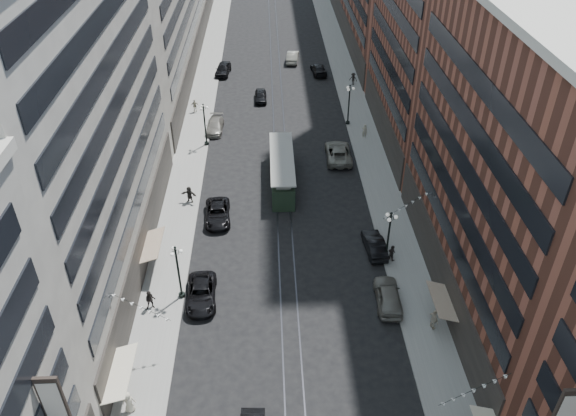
{
  "coord_description": "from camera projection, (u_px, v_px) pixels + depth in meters",
  "views": [
    {
      "loc": [
        -1.43,
        -7.39,
        34.39
      ],
      "look_at": [
        0.19,
        33.95,
        5.0
      ],
      "focal_mm": 35.0,
      "sensor_mm": 36.0,
      "label": 1
    }
  ],
  "objects": [
    {
      "name": "pedestrian_6",
      "position": [
        195.0,
        106.0,
        77.49
      ],
      "size": [
        1.09,
        0.54,
        1.81
      ],
      "primitive_type": "imported",
      "rotation": [
        0.0,
        0.0,
        3.19
      ],
      "color": "#B8B299",
      "rests_on": "sidewalk_west"
    },
    {
      "name": "car_13",
      "position": [
        261.0,
        96.0,
        80.91
      ],
      "size": [
        1.73,
        4.25,
        1.44
      ],
      "primitive_type": "imported",
      "rotation": [
        0.0,
        0.0,
        0.0
      ],
      "color": "black",
      "rests_on": "ground"
    },
    {
      "name": "building_east_mid",
      "position": [
        513.0,
        173.0,
        42.38
      ],
      "size": [
        8.0,
        30.0,
        24.0
      ],
      "primitive_type": "cube",
      "color": "brown",
      "rests_on": "ground"
    },
    {
      "name": "car_9",
      "position": [
        223.0,
        69.0,
        88.95
      ],
      "size": [
        2.66,
        5.35,
        1.75
      ],
      "primitive_type": "imported",
      "rotation": [
        0.0,
        0.0,
        -0.12
      ],
      "color": "black",
      "rests_on": "ground"
    },
    {
      "name": "ground",
      "position": [
        279.0,
        126.0,
        74.86
      ],
      "size": [
        220.0,
        220.0,
        0.0
      ],
      "primitive_type": "plane",
      "color": "black",
      "rests_on": "ground"
    },
    {
      "name": "pedestrian_5",
      "position": [
        189.0,
        194.0,
        59.55
      ],
      "size": [
        1.8,
        1.02,
        1.86
      ],
      "primitive_type": "imported",
      "rotation": [
        0.0,
        0.0,
        -0.32
      ],
      "color": "black",
      "rests_on": "sidewalk_west"
    },
    {
      "name": "streetcar",
      "position": [
        282.0,
        171.0,
        62.63
      ],
      "size": [
        2.6,
        11.75,
        3.25
      ],
      "color": "#1F3121",
      "rests_on": "ground"
    },
    {
      "name": "car_4",
      "position": [
        388.0,
        296.0,
        47.43
      ],
      "size": [
        2.3,
        5.22,
        1.75
      ],
      "primitive_type": "imported",
      "rotation": [
        0.0,
        0.0,
        3.1
      ],
      "color": "slate",
      "rests_on": "ground"
    },
    {
      "name": "building_west_mid",
      "position": [
        71.0,
        127.0,
        44.21
      ],
      "size": [
        8.0,
        36.0,
        28.0
      ],
      "primitive_type": "cube",
      "color": "#ACA799",
      "rests_on": "ground"
    },
    {
      "name": "lamppost_sw_mid",
      "position": [
        205.0,
        123.0,
        68.7
      ],
      "size": [
        1.03,
        1.14,
        5.52
      ],
      "color": "black",
      "rests_on": "sidewalk_west"
    },
    {
      "name": "pedestrian_9",
      "position": [
        353.0,
        79.0,
        85.15
      ],
      "size": [
        1.32,
        0.95,
        1.89
      ],
      "primitive_type": "imported",
      "rotation": [
        0.0,
        0.0,
        -0.41
      ],
      "color": "black",
      "rests_on": "sidewalk_east"
    },
    {
      "name": "car_11",
      "position": [
        338.0,
        152.0,
        67.27
      ],
      "size": [
        3.04,
        6.37,
        1.76
      ],
      "primitive_type": "imported",
      "rotation": [
        0.0,
        0.0,
        3.12
      ],
      "color": "slate",
      "rests_on": "ground"
    },
    {
      "name": "car_10",
      "position": [
        375.0,
        245.0,
        53.17
      ],
      "size": [
        1.97,
        4.78,
        1.54
      ],
      "primitive_type": "imported",
      "rotation": [
        0.0,
        0.0,
        3.22
      ],
      "color": "black",
      "rests_on": "ground"
    },
    {
      "name": "sidewalk_east",
      "position": [
        351.0,
        93.0,
        83.31
      ],
      "size": [
        4.0,
        180.0,
        0.15
      ],
      "primitive_type": "cube",
      "color": "gray",
      "rests_on": "ground"
    },
    {
      "name": "car_8",
      "position": [
        215.0,
        126.0,
        73.27
      ],
      "size": [
        2.28,
        5.15,
        1.47
      ],
      "primitive_type": "imported",
      "rotation": [
        0.0,
        0.0,
        -0.04
      ],
      "color": "slate",
      "rests_on": "ground"
    },
    {
      "name": "lamppost_se_far",
      "position": [
        389.0,
        235.0,
        50.55
      ],
      "size": [
        1.03,
        1.14,
        5.52
      ],
      "color": "black",
      "rests_on": "sidewalk_east"
    },
    {
      "name": "car_12",
      "position": [
        319.0,
        69.0,
        89.17
      ],
      "size": [
        2.55,
        5.33,
        1.5
      ],
      "primitive_type": "imported",
      "rotation": [
        0.0,
        0.0,
        3.23
      ],
      "color": "black",
      "rests_on": "ground"
    },
    {
      "name": "rail_east",
      "position": [
        282.0,
        95.0,
        83.02
      ],
      "size": [
        0.12,
        180.0,
        0.02
      ],
      "primitive_type": "cube",
      "color": "#2D2D33",
      "rests_on": "ground"
    },
    {
      "name": "pedestrian_1",
      "position": [
        129.0,
        402.0,
        38.69
      ],
      "size": [
        0.97,
        0.64,
        1.83
      ],
      "primitive_type": "imported",
      "rotation": [
        0.0,
        0.0,
        3.32
      ],
      "color": "beige",
      "rests_on": "sidewalk_west"
    },
    {
      "name": "pedestrian_2",
      "position": [
        150.0,
        300.0,
        46.76
      ],
      "size": [
        0.93,
        0.59,
        1.81
      ],
      "primitive_type": "imported",
      "rotation": [
        0.0,
        0.0,
        0.13
      ],
      "color": "black",
      "rests_on": "sidewalk_west"
    },
    {
      "name": "sidewalk_west",
      "position": [
        203.0,
        96.0,
        82.61
      ],
      "size": [
        4.0,
        180.0,
        0.15
      ],
      "primitive_type": "cube",
      "color": "gray",
      "rests_on": "ground"
    },
    {
      "name": "car_2",
      "position": [
        201.0,
        294.0,
        47.8
      ],
      "size": [
        2.71,
        5.47,
        1.49
      ],
      "primitive_type": "imported",
      "rotation": [
        0.0,
        0.0,
        0.05
      ],
      "color": "black",
      "rests_on": "ground"
    },
    {
      "name": "car_7",
      "position": [
        218.0,
        213.0,
        57.32
      ],
      "size": [
        2.81,
        5.54,
        1.5
      ],
      "primitive_type": "imported",
      "rotation": [
        0.0,
        0.0,
        0.06
      ],
      "color": "black",
      "rests_on": "ground"
    },
    {
      "name": "pedestrian_4",
      "position": [
        434.0,
        319.0,
        44.89
      ],
      "size": [
        0.83,
        1.23,
        1.93
      ],
      "primitive_type": "imported",
      "rotation": [
        0.0,
        0.0,
        1.88
      ],
      "color": "beige",
      "rests_on": "sidewalk_east"
    },
    {
      "name": "pedestrian_7",
      "position": [
        392.0,
        252.0,
        51.97
      ],
      "size": [
        0.8,
        0.86,
        1.57
      ],
      "primitive_type": "imported",
      "rotation": [
        0.0,
        0.0,
        2.24
      ],
      "color": "black",
      "rests_on": "sidewalk_east"
    },
    {
      "name": "lamppost_sw_far",
      "position": [
        178.0,
        270.0,
        46.7
      ],
      "size": [
        1.03,
        1.14,
        5.52
      ],
      "color": "black",
      "rests_on": "sidewalk_west"
    },
    {
      "name": "rail_west",
      "position": [
        272.0,
        95.0,
        82.98
      ],
      "size": [
        0.12,
        180.0,
        0.02
      ],
      "primitive_type": "cube",
      "color": "#2D2D33",
      "rests_on": "ground"
    },
    {
      "name": "car_14",
      "position": [
        293.0,
        57.0,
        93.47
      ],
      "size": [
        2.36,
        5.33,
        1.7
      ],
      "primitive_type": "imported",
      "rotation": [
        0.0,
        0.0,
        3.03
      ],
      "color": "gray",
      "rests_on": "ground"
    },
    {
      "name": "pedestrian_8",
      "position": [
        365.0,
        131.0,
        71.42
      ],
      "size": [
        0.69,
        0.47,
        1.83
      ],
      "primitive_type": "imported",
      "rotation": [
        0.0,
        0.0,
        3.08
      ],
      "color": "#A29C86",
      "rests_on": "sidewalk_east"
    },
    {
      "name": "lamppost_se_mid",
      "position": [
        349.0,
        103.0,
        73.36
      ],
      "size": [
        1.03,
        1.14,
        5.52
      ],
      "color": "black",
      "rests_on": "sidewalk_east"
    }
  ]
}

